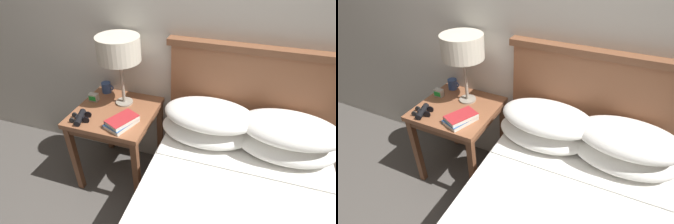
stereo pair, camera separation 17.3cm
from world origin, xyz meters
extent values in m
cube|color=beige|center=(0.00, 1.07, 1.30)|extent=(8.00, 0.06, 2.60)
cube|color=brown|center=(-0.60, 0.77, 0.64)|extent=(0.58, 0.58, 0.04)
cube|color=brown|center=(-0.60, 0.77, 0.60)|extent=(0.55, 0.55, 0.05)
cube|color=brown|center=(-0.86, 0.51, 0.31)|extent=(0.04, 0.04, 0.62)
cube|color=brown|center=(-0.35, 0.51, 0.31)|extent=(0.04, 0.04, 0.62)
cube|color=brown|center=(-0.86, 1.02, 0.31)|extent=(0.04, 0.04, 0.62)
cube|color=brown|center=(-0.35, 1.02, 0.31)|extent=(0.04, 0.04, 0.62)
cube|color=white|center=(0.34, 0.65, 0.57)|extent=(1.06, 0.28, 0.01)
cube|color=brown|center=(0.34, 1.00, 0.56)|extent=(1.16, 0.06, 1.12)
cube|color=brown|center=(0.34, 1.00, 1.14)|extent=(1.21, 0.10, 0.04)
ellipsoid|color=white|center=(0.07, 0.76, 0.64)|extent=(0.60, 0.36, 0.15)
ellipsoid|color=white|center=(0.57, 0.76, 0.64)|extent=(0.60, 0.36, 0.15)
ellipsoid|color=white|center=(0.09, 0.76, 0.77)|extent=(0.60, 0.36, 0.15)
ellipsoid|color=white|center=(0.57, 0.76, 0.77)|extent=(0.60, 0.36, 0.15)
cylinder|color=gray|center=(-0.58, 0.87, 0.66)|extent=(0.13, 0.13, 0.01)
cylinder|color=gray|center=(-0.58, 0.87, 0.84)|extent=(0.02, 0.02, 0.33)
cylinder|color=beige|center=(-0.58, 0.87, 1.09)|extent=(0.30, 0.30, 0.17)
cube|color=silver|center=(-0.48, 0.61, 0.67)|extent=(0.20, 0.24, 0.03)
cube|color=#2D568E|center=(-0.48, 0.61, 0.69)|extent=(0.20, 0.25, 0.00)
cube|color=#2D568E|center=(-0.54, 0.63, 0.67)|extent=(0.08, 0.20, 0.03)
cube|color=silver|center=(-0.47, 0.61, 0.70)|extent=(0.20, 0.24, 0.03)
cube|color=#B2282D|center=(-0.47, 0.61, 0.72)|extent=(0.21, 0.24, 0.00)
cube|color=#B2282D|center=(-0.53, 0.64, 0.70)|extent=(0.09, 0.19, 0.03)
cylinder|color=black|center=(-0.77, 0.54, 0.68)|extent=(0.07, 0.10, 0.04)
cylinder|color=black|center=(-0.72, 0.56, 0.68)|extent=(0.05, 0.02, 0.05)
cylinder|color=black|center=(-0.81, 0.53, 0.68)|extent=(0.04, 0.02, 0.04)
cylinder|color=black|center=(-0.79, 0.60, 0.68)|extent=(0.07, 0.10, 0.04)
cylinder|color=black|center=(-0.74, 0.62, 0.68)|extent=(0.05, 0.02, 0.05)
cylinder|color=black|center=(-0.83, 0.59, 0.68)|extent=(0.04, 0.02, 0.04)
cube|color=black|center=(-0.78, 0.57, 0.69)|extent=(0.07, 0.05, 0.01)
cylinder|color=black|center=(-0.78, 0.57, 0.69)|extent=(0.02, 0.02, 0.02)
cylinder|color=#334C84|center=(-0.79, 0.98, 0.70)|extent=(0.08, 0.08, 0.08)
torus|color=#334C84|center=(-0.75, 0.98, 0.70)|extent=(0.05, 0.01, 0.05)
cube|color=#B7B2A8|center=(-0.82, 0.83, 0.69)|extent=(0.07, 0.04, 0.06)
cube|color=green|center=(-0.82, 0.80, 0.69)|extent=(0.06, 0.00, 0.04)
camera|label=1|loc=(0.26, -0.64, 1.74)|focal=28.00mm
camera|label=2|loc=(0.42, -0.58, 1.74)|focal=28.00mm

